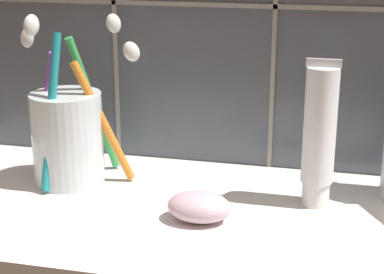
% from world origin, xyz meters
% --- Properties ---
extents(sink_counter, '(0.75, 0.29, 0.02)m').
position_xyz_m(sink_counter, '(0.00, 0.00, 0.01)').
color(sink_counter, white).
rests_on(sink_counter, ground).
extents(toothbrush_cup, '(0.15, 0.12, 0.19)m').
position_xyz_m(toothbrush_cup, '(-0.19, 0.04, 0.08)').
color(toothbrush_cup, silver).
rests_on(toothbrush_cup, sink_counter).
extents(toothpaste_tube, '(0.03, 0.03, 0.15)m').
position_xyz_m(toothpaste_tube, '(0.08, 0.04, 0.10)').
color(toothpaste_tube, white).
rests_on(toothpaste_tube, sink_counter).
extents(soap_bar, '(0.06, 0.05, 0.03)m').
position_xyz_m(soap_bar, '(-0.03, -0.03, 0.03)').
color(soap_bar, '#DBB2C6').
rests_on(soap_bar, sink_counter).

